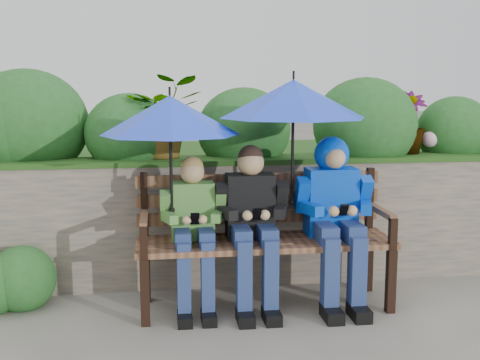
{
  "coord_description": "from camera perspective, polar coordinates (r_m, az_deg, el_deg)",
  "views": [
    {
      "loc": [
        -0.58,
        -4.07,
        1.63
      ],
      "look_at": [
        0.0,
        0.1,
        0.95
      ],
      "focal_mm": 45.0,
      "sensor_mm": 36.0,
      "label": 1
    }
  ],
  "objects": [
    {
      "name": "park_bench",
      "position": [
        4.45,
        2.25,
        -4.77
      ],
      "size": [
        1.86,
        0.55,
        0.98
      ],
      "color": "black",
      "rests_on": "ground"
    },
    {
      "name": "boy_right",
      "position": [
        4.45,
        8.96,
        -2.5
      ],
      "size": [
        0.56,
        0.67,
        1.24
      ],
      "color": "#0D3AC8",
      "rests_on": "ground"
    },
    {
      "name": "garden_backdrop",
      "position": [
        5.73,
        -3.41,
        -0.47
      ],
      "size": [
        8.0,
        2.88,
        1.9
      ],
      "color": "#5F5B53",
      "rests_on": "ground"
    },
    {
      "name": "umbrella_left",
      "position": [
        4.17,
        -6.65,
        6.1
      ],
      "size": [
        0.97,
        0.97,
        0.88
      ],
      "color": "blue",
      "rests_on": "ground"
    },
    {
      "name": "umbrella_right",
      "position": [
        4.33,
        5.07,
        7.67
      ],
      "size": [
        1.06,
        1.06,
        0.97
      ],
      "color": "blue",
      "rests_on": "ground"
    },
    {
      "name": "boy_middle",
      "position": [
        4.32,
        1.18,
        -3.67
      ],
      "size": [
        0.52,
        0.6,
        1.19
      ],
      "color": "black",
      "rests_on": "ground"
    },
    {
      "name": "ground",
      "position": [
        4.42,
        0.18,
        -12.46
      ],
      "size": [
        60.0,
        60.0,
        0.0
      ],
      "primitive_type": "plane",
      "color": "#605E53",
      "rests_on": "ground"
    },
    {
      "name": "boy_left",
      "position": [
        4.29,
        -4.43,
        -4.21
      ],
      "size": [
        0.47,
        0.54,
        1.12
      ],
      "color": "#407F2D",
      "rests_on": "ground"
    }
  ]
}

